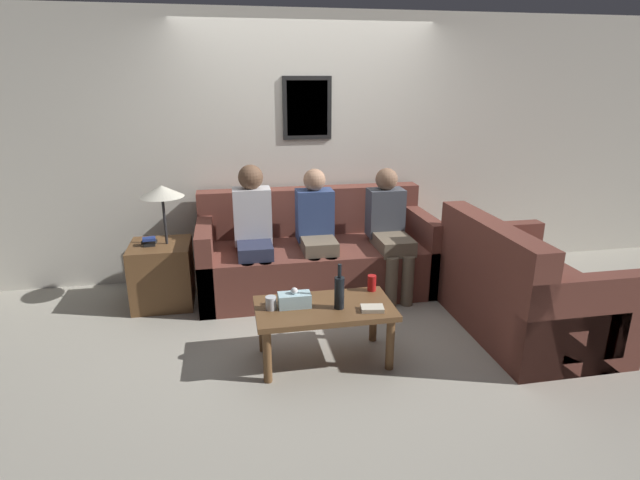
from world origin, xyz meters
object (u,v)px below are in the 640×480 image
couch_main (316,257)px  wine_bottle (339,292)px  couch_side (522,294)px  coffee_table (324,314)px  person_right (389,227)px  person_left (253,228)px  drinking_glass (271,303)px  person_middle (317,228)px

couch_main → wine_bottle: 1.40m
couch_side → coffee_table: couch_side is taller
wine_bottle → person_right: size_ratio=0.28×
person_left → drinking_glass: bearing=-87.7°
person_middle → person_right: 0.69m
coffee_table → drinking_glass: bearing=177.5°
drinking_glass → couch_side: bearing=3.5°
couch_main → person_left: person_left is taller
coffee_table → person_middle: person_middle is taller
person_left → person_middle: bearing=0.5°
person_left → person_right: size_ratio=1.06×
couch_side → wine_bottle: bearing=97.0°
couch_main → couch_side: (1.48, -1.18, 0.00)m
coffee_table → drinking_glass: 0.40m
couch_main → wine_bottle: couch_main is taller
drinking_glass → person_left: bearing=92.3°
wine_bottle → person_left: size_ratio=0.26×
wine_bottle → drinking_glass: 0.49m
coffee_table → person_middle: size_ratio=0.83×
couch_side → person_left: 2.34m
couch_main → coffee_table: size_ratio=2.25×
person_right → person_left: bearing=178.6°
drinking_glass → wine_bottle: bearing=-8.3°
person_left → couch_side: bearing=-26.2°
wine_bottle → person_right: person_right is taller
couch_side → person_right: size_ratio=1.20×
wine_bottle → person_right: 1.40m
wine_bottle → couch_main: bearing=86.7°
drinking_glass → person_middle: size_ratio=0.08×
wine_bottle → drinking_glass: (-0.47, 0.07, -0.08)m
couch_side → coffee_table: bearing=94.8°
drinking_glass → person_left: (-0.05, 1.15, 0.21)m
person_middle → person_right: bearing=-3.1°
wine_bottle → person_middle: 1.23m
couch_main → drinking_glass: bearing=-113.0°
couch_main → person_middle: 0.37m
person_right → wine_bottle: bearing=-122.4°
couch_main → person_left: (-0.60, -0.16, 0.37)m
couch_main → coffee_table: bearing=-97.6°
person_left → person_middle: person_left is taller
person_right → couch_side: bearing=-50.8°
person_left → coffee_table: bearing=-69.9°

